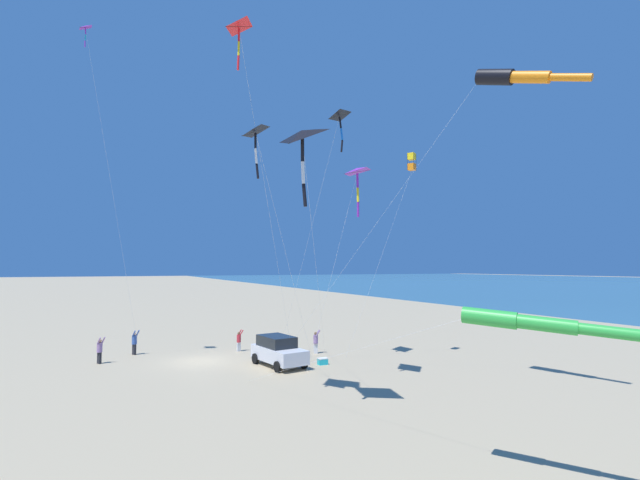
% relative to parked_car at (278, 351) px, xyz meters
% --- Properties ---
extents(ground_plane, '(600.00, 600.00, 0.00)m').
position_rel_parked_car_xyz_m(ground_plane, '(-4.16, 3.53, -0.95)').
color(ground_plane, tan).
extents(parked_car, '(2.63, 4.55, 1.85)m').
position_rel_parked_car_xyz_m(parked_car, '(0.00, 0.00, 0.00)').
color(parked_car, silver).
rests_on(parked_car, ground_plane).
extents(cooler_box, '(0.62, 0.42, 0.42)m').
position_rel_parked_car_xyz_m(cooler_box, '(2.69, -0.90, -0.74)').
color(cooler_box, '#1EB7C6').
rests_on(cooler_box, ground_plane).
extents(person_adult_flyer, '(0.57, 0.62, 1.73)m').
position_rel_parked_car_xyz_m(person_adult_flyer, '(-10.28, 5.52, -0.01)').
color(person_adult_flyer, '#232328').
rests_on(person_adult_flyer, ground_plane).
extents(person_child_green_jacket, '(0.59, 0.51, 1.70)m').
position_rel_parked_car_xyz_m(person_child_green_jacket, '(3.84, 2.62, -0.03)').
color(person_child_green_jacket, silver).
rests_on(person_child_green_jacket, ground_plane).
extents(person_child_grey_jacket, '(0.57, 0.63, 1.75)m').
position_rel_parked_car_xyz_m(person_child_grey_jacket, '(-8.08, 7.76, 0.00)').
color(person_child_grey_jacket, '#232328').
rests_on(person_child_grey_jacket, ground_plane).
extents(person_bystander_far, '(0.52, 0.42, 1.58)m').
position_rel_parked_car_xyz_m(person_bystander_far, '(-0.99, 5.83, -0.09)').
color(person_bystander_far, silver).
rests_on(person_bystander_far, ground_plane).
extents(kite_delta_green_low_center, '(6.84, 7.94, 12.89)m').
position_rel_parked_car_xyz_m(kite_delta_green_low_center, '(-3.94, -7.48, 11.54)').
color(kite_delta_green_low_center, black).
rests_on(kite_delta_green_low_center, ground_plane).
extents(kite_delta_blue_topmost, '(4.44, 3.30, 21.97)m').
position_rel_parked_car_xyz_m(kite_delta_blue_topmost, '(-11.63, 4.74, 20.57)').
color(kite_delta_blue_topmost, purple).
rests_on(kite_delta_blue_topmost, ground_plane).
extents(kite_box_white_trailing, '(4.00, 3.17, 14.08)m').
position_rel_parked_car_xyz_m(kite_box_white_trailing, '(8.78, -2.38, 12.50)').
color(kite_box_white_trailing, yellow).
rests_on(kite_box_white_trailing, ground_plane).
extents(kite_delta_checkered_midright, '(8.37, 14.07, 12.38)m').
position_rel_parked_car_xyz_m(kite_delta_checkered_midright, '(-2.64, -9.95, 10.82)').
color(kite_delta_checkered_midright, black).
rests_on(kite_delta_checkered_midright, ground_plane).
extents(kite_windsock_black_fish_shape, '(6.47, 18.71, 5.03)m').
position_rel_parked_car_xyz_m(kite_windsock_black_fish_shape, '(1.31, -18.20, 3.68)').
color(kite_windsock_black_fish_shape, green).
rests_on(kite_windsock_black_fish_shape, ground_plane).
extents(kite_delta_teal_far_right, '(2.68, 3.66, 11.82)m').
position_rel_parked_car_xyz_m(kite_delta_teal_far_right, '(2.35, -5.99, 10.53)').
color(kite_delta_teal_far_right, purple).
rests_on(kite_delta_teal_far_right, ground_plane).
extents(kite_windsock_yellow_midlevel, '(9.09, 16.31, 16.64)m').
position_rel_parked_car_xyz_m(kite_windsock_yellow_midlevel, '(8.16, -11.57, 14.77)').
color(kite_windsock_yellow_midlevel, black).
rests_on(kite_windsock_yellow_midlevel, ground_plane).
extents(kite_delta_orange_high_right, '(6.84, 9.69, 16.95)m').
position_rel_parked_car_xyz_m(kite_delta_orange_high_right, '(-5.06, -8.62, 15.67)').
color(kite_delta_orange_high_right, red).
rests_on(kite_delta_orange_high_right, ground_plane).
extents(kite_delta_striped_overhead, '(2.49, 7.79, 16.66)m').
position_rel_parked_car_xyz_m(kite_delta_striped_overhead, '(3.68, -1.38, 15.31)').
color(kite_delta_striped_overhead, black).
rests_on(kite_delta_striped_overhead, ground_plane).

